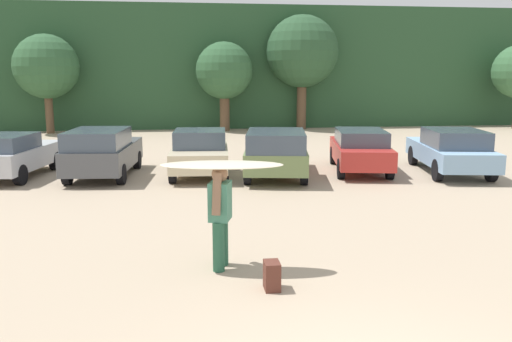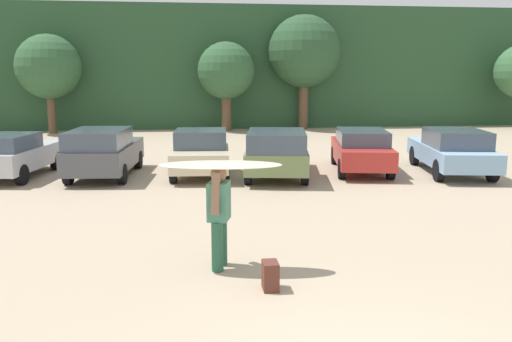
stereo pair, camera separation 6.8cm
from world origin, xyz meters
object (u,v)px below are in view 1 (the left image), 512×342
object	(u,v)px
parked_car_silver	(11,154)
parked_car_sky_blue	(451,150)
parked_car_champagne	(200,152)
parked_car_red	(360,149)
parked_car_dark_gray	(103,151)
backpack_dropped	(272,276)
parked_car_olive_green	(276,152)
person_adult	(220,211)
surfboard_cream	(222,165)

from	to	relation	value
parked_car_silver	parked_car_sky_blue	size ratio (longest dim) A/B	0.85
parked_car_champagne	parked_car_red	bearing A→B (deg)	-86.42
parked_car_dark_gray	backpack_dropped	size ratio (longest dim) A/B	9.75
parked_car_red	parked_car_olive_green	bearing A→B (deg)	113.79
parked_car_dark_gray	parked_car_olive_green	world-z (taller)	parked_car_dark_gray
parked_car_champagne	backpack_dropped	world-z (taller)	parked_car_champagne
parked_car_dark_gray	parked_car_champagne	size ratio (longest dim) A/B	1.07
parked_car_dark_gray	person_adult	xyz separation A→B (m)	(3.26, -8.85, 0.17)
parked_car_dark_gray	parked_car_red	xyz separation A→B (m)	(8.66, 0.00, -0.08)
parked_car_champagne	surfboard_cream	size ratio (longest dim) A/B	1.91
parked_car_dark_gray	parked_car_sky_blue	world-z (taller)	parked_car_dark_gray
parked_car_silver	parked_car_dark_gray	size ratio (longest dim) A/B	0.97
parked_car_olive_green	parked_car_red	distance (m)	3.15
person_adult	backpack_dropped	xyz separation A→B (m)	(0.73, -1.06, -0.79)
person_adult	parked_car_dark_gray	bearing A→B (deg)	-53.56
parked_car_silver	parked_car_olive_green	xyz separation A→B (m)	(8.54, -1.02, 0.08)
parked_car_olive_green	parked_car_red	world-z (taller)	parked_car_olive_green
parked_car_red	backpack_dropped	size ratio (longest dim) A/B	10.32
parked_car_olive_green	parked_car_silver	bearing A→B (deg)	92.69
parked_car_olive_green	surfboard_cream	bearing A→B (deg)	173.85
parked_car_dark_gray	parked_car_red	world-z (taller)	parked_car_dark_gray
parked_car_champagne	parked_car_red	size ratio (longest dim) A/B	0.88
person_adult	backpack_dropped	size ratio (longest dim) A/B	4.01
person_adult	parked_car_red	bearing A→B (deg)	-105.20
surfboard_cream	backpack_dropped	distance (m)	2.02
parked_car_sky_blue	backpack_dropped	xyz separation A→B (m)	(-7.60, -9.14, -0.57)
parked_car_silver	parked_car_red	distance (m)	11.61
person_adult	backpack_dropped	distance (m)	1.51
parked_car_silver	parked_car_sky_blue	xyz separation A→B (m)	(14.54, -1.07, 0.03)
parked_car_red	backpack_dropped	bearing A→B (deg)	165.45
parked_car_sky_blue	surfboard_cream	distance (m)	11.68
parked_car_dark_gray	parked_car_red	bearing A→B (deg)	-85.11
parked_car_champagne	parked_car_olive_green	size ratio (longest dim) A/B	0.85
surfboard_cream	parked_car_silver	bearing A→B (deg)	-48.89
parked_car_dark_gray	parked_car_champagne	world-z (taller)	parked_car_dark_gray
parked_car_champagne	parked_car_sky_blue	bearing A→B (deg)	-91.55
parked_car_olive_green	backpack_dropped	world-z (taller)	parked_car_olive_green
person_adult	parked_car_silver	bearing A→B (deg)	-39.67
parked_car_olive_green	surfboard_cream	distance (m)	8.56
surfboard_cream	parked_car_dark_gray	bearing A→B (deg)	-62.68
parked_car_silver	person_adult	world-z (taller)	person_adult
parked_car_dark_gray	surfboard_cream	bearing A→B (deg)	-154.81
parked_car_red	surfboard_cream	xyz separation A→B (m)	(-5.37, -8.90, 1.06)
parked_car_silver	parked_car_champagne	distance (m)	6.11
parked_car_dark_gray	surfboard_cream	world-z (taller)	surfboard_cream
backpack_dropped	parked_car_olive_green	bearing A→B (deg)	80.15
parked_car_champagne	surfboard_cream	xyz separation A→B (m)	(0.13, -8.90, 1.06)
parked_car_red	person_adult	distance (m)	10.37
parked_car_champagne	backpack_dropped	bearing A→B (deg)	-171.56
parked_car_champagne	person_adult	distance (m)	8.86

